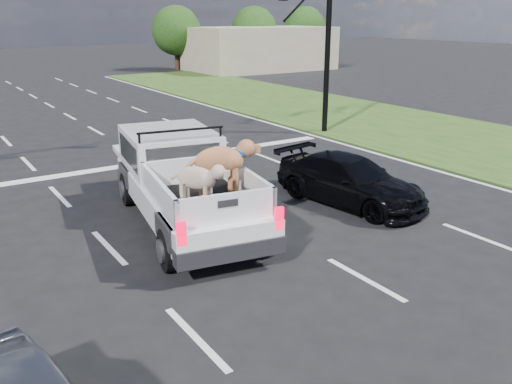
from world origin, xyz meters
The scene contains 10 objects.
ground centered at (0.00, 0.00, 0.00)m, with size 160.00×160.00×0.00m, color black.
road_markings centered at (0.00, 6.56, 0.01)m, with size 17.75×60.00×0.01m.
grass_shoulder_right centered at (13.00, 6.00, 0.03)m, with size 8.00×60.00×0.06m, color #244314.
traffic_signal centered at (7.20, 10.50, 4.73)m, with size 9.11×0.31×7.00m.
building_right centered at (22.00, 34.00, 1.80)m, with size 12.00×7.00×3.60m, color tan.
tree_far_d centered at (16.00, 38.00, 3.29)m, with size 4.20×4.20×5.40m.
tree_far_e centered at (24.00, 38.00, 3.29)m, with size 4.20×4.20×5.40m.
tree_far_f centered at (30.00, 38.00, 3.29)m, with size 4.20×4.20×5.40m.
pickup_truck centered at (0.27, 4.43, 1.05)m, with size 3.11×6.20×2.22m.
black_coupe centered at (4.42, 3.36, 0.61)m, with size 1.71×4.20×1.22m, color black.
Camera 1 is at (-4.88, -6.44, 4.68)m, focal length 38.00 mm.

